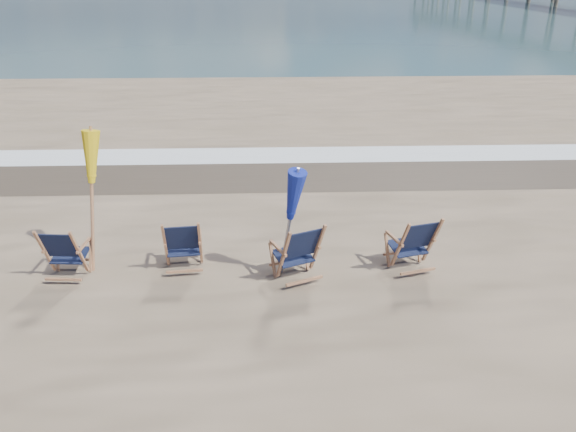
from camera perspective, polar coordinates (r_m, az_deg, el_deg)
name	(u,v)px	position (r m, az deg, el deg)	size (l,w,h in m)	color
surf_foam	(280,155)	(15.41, -0.83, 6.22)	(200.00, 1.40, 0.01)	silver
wet_sand_strip	(281,174)	(13.99, -0.68, 4.34)	(200.00, 2.60, 0.00)	#42362A
beach_chair_0	(80,254)	(9.61, -20.42, -3.68)	(0.64, 0.72, 1.00)	#111732
beach_chair_1	(200,245)	(9.40, -8.91, -2.95)	(0.65, 0.73, 1.01)	#111732
beach_chair_2	(318,250)	(9.07, 3.03, -3.46)	(0.69, 0.78, 1.08)	#111732
beach_chair_3	(432,243)	(9.61, 14.45, -2.64)	(0.68, 0.76, 1.06)	#111732
umbrella_yellow	(86,166)	(9.54, -19.87, 4.82)	(0.30, 0.30, 2.35)	#A06A47
umbrella_blue	(288,196)	(8.72, 0.01, 2.00)	(0.30, 0.30, 1.96)	#A5A5AD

